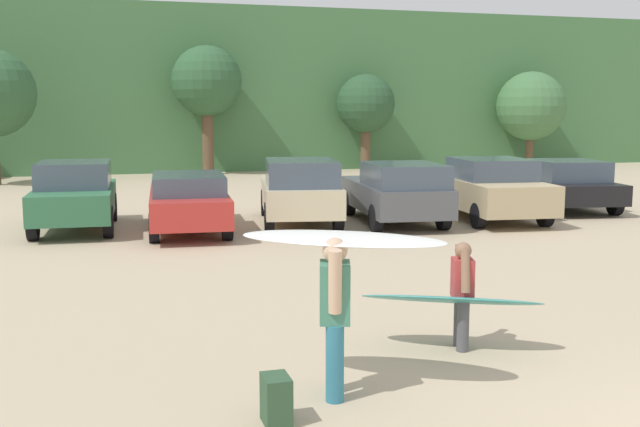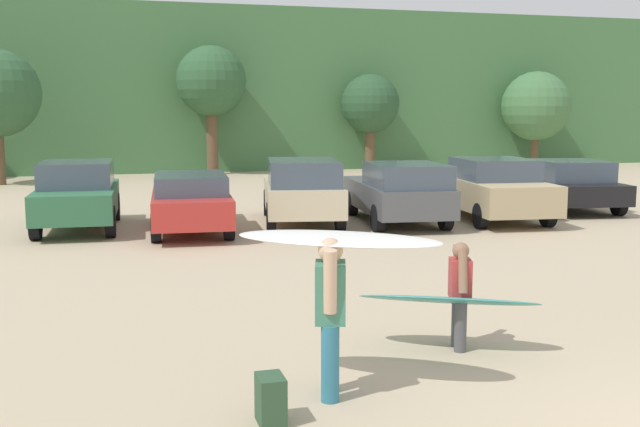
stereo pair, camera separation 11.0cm
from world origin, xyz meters
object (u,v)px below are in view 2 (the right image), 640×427
at_px(parked_car_forest_green, 78,194).
at_px(parked_car_tan, 492,188).
at_px(parked_car_black, 568,184).
at_px(person_adult, 330,308).
at_px(person_child, 460,289).
at_px(surfboard_teal, 449,300).
at_px(parked_car_champagne, 302,190).
at_px(parked_car_dark_gray, 399,191).
at_px(surfboard_white, 338,239).
at_px(parked_car_red, 190,200).
at_px(backpack_dropped, 271,400).

relative_size(parked_car_forest_green, parked_car_tan, 0.88).
bearing_deg(parked_car_black, parked_car_forest_green, 97.74).
bearing_deg(person_adult, parked_car_black, -115.07).
relative_size(person_child, surfboard_teal, 0.59).
bearing_deg(parked_car_black, person_adult, 146.37).
relative_size(parked_car_champagne, parked_car_black, 1.10).
height_order(parked_car_champagne, parked_car_dark_gray, parked_car_champagne).
height_order(parked_car_black, surfboard_white, surfboard_white).
xyz_separation_m(person_adult, surfboard_teal, (1.78, 1.06, -0.31)).
bearing_deg(parked_car_forest_green, parked_car_dark_gray, -95.97).
height_order(parked_car_red, parked_car_dark_gray, parked_car_dark_gray).
bearing_deg(person_adult, person_child, -134.69).
xyz_separation_m(parked_car_champagne, parked_car_black, (7.89, 0.48, -0.12)).
xyz_separation_m(parked_car_dark_gray, parked_car_tan, (2.62, 0.06, -0.00)).
relative_size(parked_car_red, parked_car_tan, 1.02).
bearing_deg(person_child, parked_car_champagne, -76.94).
distance_m(surfboard_white, backpack_dropped, 1.71).
height_order(person_child, backpack_dropped, person_child).
distance_m(parked_car_champagne, parked_car_dark_gray, 2.41).
distance_m(parked_car_forest_green, surfboard_white, 12.03).
distance_m(parked_car_forest_green, parked_car_tan, 10.37).
xyz_separation_m(person_adult, surfboard_white, (0.12, 0.15, 0.66)).
bearing_deg(surfboard_teal, parked_car_dark_gray, -81.29).
distance_m(parked_car_champagne, backpack_dropped, 12.17).
distance_m(parked_car_tan, parked_car_black, 3.12).
height_order(parked_car_black, person_adult, person_adult).
distance_m(parked_car_red, person_child, 10.05).
xyz_separation_m(parked_car_forest_green, surfboard_white, (2.88, -11.66, 0.73)).
distance_m(person_adult, surfboard_teal, 2.10).
height_order(person_child, surfboard_teal, person_child).
relative_size(parked_car_champagne, surfboard_teal, 2.11).
bearing_deg(surfboard_teal, backpack_dropped, 58.73).
height_order(parked_car_red, parked_car_black, parked_car_black).
relative_size(parked_car_dark_gray, surfboard_white, 2.16).
bearing_deg(parked_car_black, surfboard_white, 146.34).
xyz_separation_m(person_adult, backpack_dropped, (-0.71, -0.49, -0.69)).
relative_size(parked_car_forest_green, parked_car_black, 0.99).
bearing_deg(parked_car_champagne, parked_car_dark_gray, -94.42).
xyz_separation_m(parked_car_forest_green, person_child, (4.68, -10.76, -0.11)).
distance_m(parked_car_red, parked_car_dark_gray, 5.14).
relative_size(parked_car_forest_green, backpack_dropped, 9.22).
height_order(parked_car_forest_green, parked_car_dark_gray, parked_car_forest_green).
relative_size(parked_car_champagne, person_adult, 2.87).
relative_size(parked_car_dark_gray, parked_car_tan, 0.97).
bearing_deg(parked_car_tan, person_child, 155.98).
bearing_deg(person_child, person_adult, 45.31).
xyz_separation_m(parked_car_forest_green, surfboard_teal, (4.55, -10.75, -0.24)).
bearing_deg(person_adult, parked_car_champagne, -86.18).
height_order(parked_car_red, backpack_dropped, parked_car_red).
height_order(surfboard_teal, backpack_dropped, surfboard_teal).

